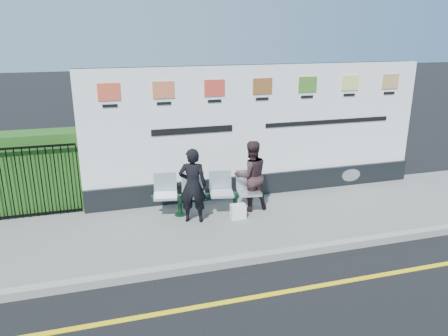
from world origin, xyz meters
name	(u,v)px	position (x,y,z in m)	size (l,w,h in m)	color
ground	(315,287)	(0.00, 0.00, 0.00)	(80.00, 80.00, 0.00)	black
pavement	(259,220)	(0.00, 2.50, 0.06)	(14.00, 3.00, 0.12)	slate
kerb	(288,253)	(0.00, 1.00, 0.07)	(14.00, 0.18, 0.14)	gray
yellow_line	(315,287)	(0.00, 0.00, 0.00)	(14.00, 0.10, 0.01)	yellow
billboard	(260,140)	(0.50, 3.85, 1.42)	(8.00, 0.30, 3.00)	black
hedge	(28,172)	(-4.58, 4.30, 0.97)	(2.35, 0.70, 1.70)	#245419
railing	(26,182)	(-4.58, 3.85, 0.89)	(2.05, 0.06, 1.54)	black
bench	(208,203)	(-0.98, 2.98, 0.36)	(2.24, 0.58, 0.48)	silver
woman_left	(193,185)	(-1.35, 2.71, 0.89)	(0.56, 0.37, 1.54)	black
woman_right	(251,176)	(-0.02, 2.98, 0.89)	(0.75, 0.58, 1.53)	#312021
handbag_brown	(194,189)	(-1.27, 3.03, 0.69)	(0.24, 0.10, 0.19)	#301C0D
carrier_bag_white	(238,211)	(-0.43, 2.57, 0.27)	(0.31, 0.18, 0.31)	white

